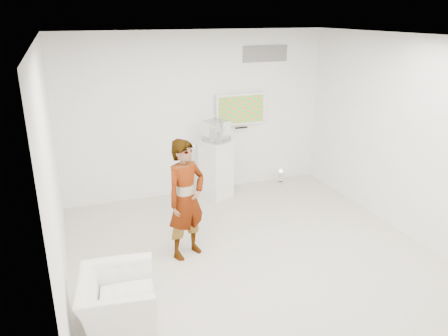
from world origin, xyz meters
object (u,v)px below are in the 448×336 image
at_px(armchair, 118,301).
at_px(floor_uplight, 281,177).
at_px(pedestal, 216,169).
at_px(person, 186,199).
at_px(tv, 241,109).

height_order(armchair, floor_uplight, armchair).
relative_size(pedestal, floor_uplight, 3.76).
bearing_deg(armchair, person, -35.40).
height_order(tv, person, tv).
bearing_deg(tv, floor_uplight, -14.50).
relative_size(tv, armchair, 1.08).
bearing_deg(pedestal, tv, 29.37).
height_order(tv, armchair, tv).
bearing_deg(tv, armchair, -130.19).
bearing_deg(floor_uplight, armchair, -139.21).
distance_m(tv, armchair, 4.56).
distance_m(armchair, floor_uplight, 4.81).
xyz_separation_m(tv, armchair, (-2.83, -3.35, -1.25)).
bearing_deg(person, armchair, -158.71).
bearing_deg(person, floor_uplight, 13.28).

